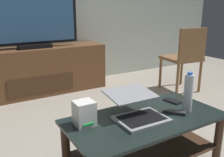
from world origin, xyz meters
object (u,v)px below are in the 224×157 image
television (32,21)px  dining_chair (185,56)px  water_bottle_near (188,93)px  media_cabinet (36,71)px  tv_remote (174,112)px  laptop (137,109)px  coffee_table (145,133)px  router_box (84,113)px  cell_phone (172,101)px

television → dining_chair: television is taller
dining_chair → water_bottle_near: size_ratio=2.97×
media_cabinet → dining_chair: 1.99m
media_cabinet → tv_remote: media_cabinet is taller
dining_chair → laptop: bearing=-146.6°
coffee_table → water_bottle_near: (0.33, -0.07, 0.27)m
router_box → tv_remote: (0.63, -0.17, -0.07)m
media_cabinet → water_bottle_near: (0.56, -2.09, 0.23)m
media_cabinet → router_box: bearing=-95.5°
media_cabinet → cell_phone: media_cabinet is taller
television → water_bottle_near: television is taller
coffee_table → laptop: bearing=149.3°
dining_chair → cell_phone: 1.48m
media_cabinet → cell_phone: bearing=-72.6°
coffee_table → television: television is taller
cell_phone → laptop: bearing=-176.9°
router_box → cell_phone: 0.78m
coffee_table → dining_chair: (1.51, 1.06, 0.23)m
water_bottle_near → cell_phone: bearing=77.9°
laptop → router_box: (-0.36, 0.08, 0.02)m
media_cabinet → router_box: 1.92m
laptop → cell_phone: bearing=11.8°
media_cabinet → router_box: size_ratio=11.43×
coffee_table → media_cabinet: bearing=96.5°
media_cabinet → cell_phone: (0.60, -1.90, 0.09)m
router_box → coffee_table: bearing=-15.4°
coffee_table → media_cabinet: 2.03m
router_box → water_bottle_near: size_ratio=0.55×
dining_chair → router_box: dining_chair is taller
television → router_box: bearing=-95.6°
media_cabinet → water_bottle_near: 2.18m
television → dining_chair: (1.73, -0.94, -0.46)m
television → router_box: television is taller
router_box → cell_phone: bearing=0.6°
coffee_table → television: bearing=96.5°
dining_chair → tv_remote: bearing=-139.1°
cell_phone → tv_remote: (-0.15, -0.18, 0.01)m
coffee_table → water_bottle_near: 0.43m
television → laptop: (0.17, -1.97, -0.50)m
media_cabinet → television: bearing=-90.0°
tv_remote → router_box: bearing=126.1°
media_cabinet → dining_chair: size_ratio=2.11×
dining_chair → television: bearing=151.6°
cell_phone → coffee_table: bearing=-170.5°
coffee_table → router_box: (-0.41, 0.11, 0.21)m
laptop → water_bottle_near: water_bottle_near is taller
coffee_table → router_box: router_box is taller
television → laptop: bearing=-84.9°
dining_chair → cell_phone: (-1.14, -0.94, -0.10)m
tv_remote → dining_chair: bearing=2.1°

